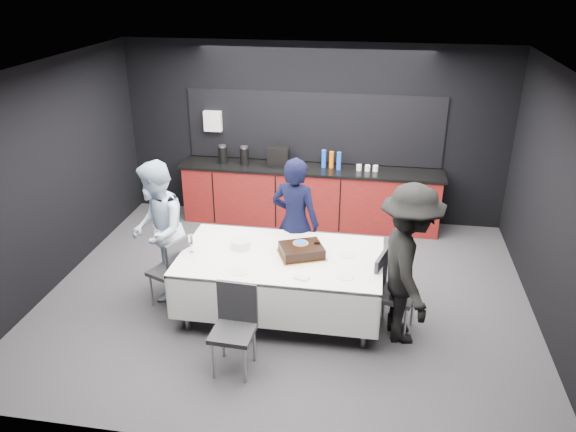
% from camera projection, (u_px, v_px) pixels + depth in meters
% --- Properties ---
extents(ground, '(6.00, 6.00, 0.00)m').
position_uv_depth(ground, '(287.00, 294.00, 7.12)').
color(ground, '#3F3F44').
rests_on(ground, ground).
extents(room_shell, '(6.04, 5.04, 2.82)m').
position_uv_depth(room_shell, '(287.00, 155.00, 6.35)').
color(room_shell, white).
rests_on(room_shell, ground).
extents(kitchenette, '(4.10, 0.64, 2.05)m').
position_uv_depth(kitchenette, '(309.00, 191.00, 8.89)').
color(kitchenette, '#63100F').
rests_on(kitchenette, ground).
extents(party_table, '(2.32, 1.32, 0.78)m').
position_uv_depth(party_table, '(281.00, 266.00, 6.50)').
color(party_table, '#99999E').
rests_on(party_table, ground).
extents(cake_assembly, '(0.63, 0.58, 0.16)m').
position_uv_depth(cake_assembly, '(302.00, 250.00, 6.41)').
color(cake_assembly, gold).
rests_on(cake_assembly, party_table).
extents(plate_stack, '(0.23, 0.23, 0.10)m').
position_uv_depth(plate_stack, '(241.00, 244.00, 6.59)').
color(plate_stack, white).
rests_on(plate_stack, party_table).
extents(loose_plate_near, '(0.21, 0.21, 0.01)m').
position_uv_depth(loose_plate_near, '(240.00, 271.00, 6.10)').
color(loose_plate_near, white).
rests_on(loose_plate_near, party_table).
extents(loose_plate_right_a, '(0.21, 0.21, 0.01)m').
position_uv_depth(loose_plate_right_a, '(346.00, 254.00, 6.44)').
color(loose_plate_right_a, white).
rests_on(loose_plate_right_a, party_table).
extents(loose_plate_right_b, '(0.19, 0.19, 0.01)m').
position_uv_depth(loose_plate_right_b, '(345.00, 276.00, 6.00)').
color(loose_plate_right_b, white).
rests_on(loose_plate_right_b, party_table).
extents(loose_plate_far, '(0.20, 0.20, 0.01)m').
position_uv_depth(loose_plate_far, '(300.00, 241.00, 6.77)').
color(loose_plate_far, white).
rests_on(loose_plate_far, party_table).
extents(fork_pile, '(0.18, 0.14, 0.02)m').
position_uv_depth(fork_pile, '(301.00, 278.00, 5.95)').
color(fork_pile, white).
rests_on(fork_pile, party_table).
extents(champagne_flute, '(0.06, 0.06, 0.22)m').
position_uv_depth(champagne_flute, '(191.00, 240.00, 6.44)').
color(champagne_flute, white).
rests_on(champagne_flute, party_table).
extents(chair_left, '(0.55, 0.55, 0.92)m').
position_uv_depth(chair_left, '(174.00, 267.00, 6.68)').
color(chair_left, '#2B2B2F').
rests_on(chair_left, ground).
extents(chair_right, '(0.52, 0.52, 0.92)m').
position_uv_depth(chair_right, '(389.00, 287.00, 6.27)').
color(chair_right, '#2B2B2F').
rests_on(chair_right, ground).
extents(chair_near, '(0.44, 0.44, 0.92)m').
position_uv_depth(chair_near, '(235.00, 321.00, 5.67)').
color(chair_near, '#2B2B2F').
rests_on(chair_near, ground).
extents(person_center, '(0.71, 0.55, 1.72)m').
position_uv_depth(person_center, '(295.00, 223.00, 7.05)').
color(person_center, black).
rests_on(person_center, ground).
extents(person_left, '(0.88, 1.00, 1.75)m').
position_uv_depth(person_left, '(158.00, 231.00, 6.80)').
color(person_left, silver).
rests_on(person_left, ground).
extents(person_right, '(0.88, 1.27, 1.81)m').
position_uv_depth(person_right, '(408.00, 265.00, 5.97)').
color(person_right, black).
rests_on(person_right, ground).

